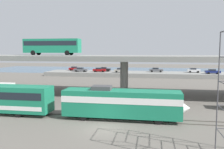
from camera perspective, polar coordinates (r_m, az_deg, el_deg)
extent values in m
plane|color=#605B54|center=(26.21, -2.23, -13.20)|extent=(260.00, 260.00, 0.00)
cube|color=#59544C|center=(29.25, -0.90, -11.04)|extent=(110.00, 0.12, 0.12)
cube|color=#59544C|center=(30.61, -0.40, -10.27)|extent=(110.00, 0.12, 0.12)
cube|color=#197A56|center=(29.20, 2.29, -6.97)|extent=(14.51, 3.00, 3.20)
cube|color=white|center=(29.08, 2.29, -5.87)|extent=(14.51, 3.04, 0.77)
cone|color=white|center=(29.28, 16.65, -7.82)|extent=(1.98, 2.85, 2.85)
cube|color=black|center=(28.87, 13.78, -5.47)|extent=(1.98, 2.70, 1.02)
cube|color=#3F3F42|center=(29.26, -2.52, -3.26)|extent=(2.40, 1.80, 0.50)
cylinder|color=black|center=(30.69, 11.15, -9.52)|extent=(0.96, 0.18, 0.96)
cylinder|color=black|center=(28.09, 11.30, -10.97)|extent=(0.96, 0.18, 0.96)
cylinder|color=black|center=(31.73, -5.66, -8.93)|extent=(0.96, 0.18, 0.96)
cylinder|color=black|center=(29.23, -7.07, -10.24)|extent=(0.96, 0.18, 0.96)
cylinder|color=black|center=(34.97, -19.59, -7.89)|extent=(0.92, 0.18, 0.92)
cylinder|color=black|center=(32.71, -21.91, -8.91)|extent=(0.92, 0.18, 0.92)
cube|color=gray|center=(44.56, 3.01, 4.03)|extent=(96.00, 12.29, 0.92)
cylinder|color=gray|center=(44.84, 2.99, -0.84)|extent=(1.50, 1.50, 6.71)
cube|color=#197A56|center=(51.00, -14.40, 6.79)|extent=(12.00, 2.55, 2.90)
cube|color=black|center=(51.01, -14.41, 7.37)|extent=(11.52, 2.59, 0.93)
cube|color=black|center=(48.90, -7.97, 7.37)|extent=(0.08, 2.30, 1.74)
cylinder|color=black|center=(50.74, -9.94, 5.25)|extent=(1.00, 0.26, 1.00)
cylinder|color=black|center=(48.46, -10.90, 5.21)|extent=(1.00, 0.26, 1.00)
cylinder|color=black|center=(53.68, -17.48, 5.10)|extent=(1.00, 0.26, 1.00)
cylinder|color=black|center=(51.53, -18.70, 5.04)|extent=(1.00, 0.26, 1.00)
cube|color=#0C4C26|center=(42.54, -21.91, -4.22)|extent=(2.00, 2.30, 2.00)
cylinder|color=black|center=(43.78, -21.44, -5.26)|extent=(0.88, 0.28, 0.88)
cylinder|color=black|center=(41.96, -22.98, -5.79)|extent=(0.88, 0.28, 0.88)
cylinder|color=#47474C|center=(21.41, 24.42, -4.14)|extent=(0.10, 0.10, 10.06)
cylinder|color=#47474C|center=(20.56, 25.28, -13.26)|extent=(0.07, 3.37, 0.07)
cylinder|color=#47474C|center=(20.01, 25.53, -7.79)|extent=(0.07, 3.37, 0.07)
cube|color=gray|center=(79.80, 5.87, 0.11)|extent=(61.83, 10.89, 1.35)
cube|color=#9E998C|center=(77.95, 2.20, 1.00)|extent=(4.47, 1.85, 0.70)
cube|color=#1E232B|center=(77.93, 2.04, 1.43)|extent=(1.96, 1.63, 0.48)
cylinder|color=black|center=(78.68, 3.28, 0.78)|extent=(0.64, 0.20, 0.64)
cylinder|color=black|center=(76.95, 3.14, 0.67)|extent=(0.64, 0.20, 0.64)
cylinder|color=black|center=(79.03, 1.29, 0.81)|extent=(0.64, 0.20, 0.64)
cylinder|color=black|center=(77.31, 1.10, 0.70)|extent=(0.64, 0.20, 0.64)
cube|color=black|center=(82.15, -1.89, 1.24)|extent=(4.39, 1.82, 0.70)
cube|color=#1E232B|center=(82.15, -2.04, 1.66)|extent=(1.93, 1.60, 0.48)
cylinder|color=black|center=(82.77, -0.85, 1.04)|extent=(0.64, 0.20, 0.64)
cylinder|color=black|center=(81.07, -1.07, 0.94)|extent=(0.64, 0.20, 0.64)
cylinder|color=black|center=(83.30, -2.69, 1.06)|extent=(0.64, 0.20, 0.64)
cylinder|color=black|center=(81.62, -2.95, 0.96)|extent=(0.64, 0.20, 0.64)
cube|color=navy|center=(79.54, 23.37, 0.62)|extent=(4.42, 1.86, 0.70)
cube|color=#1E232B|center=(79.44, 23.23, 1.05)|extent=(1.95, 1.64, 0.48)
cylinder|color=black|center=(80.75, 24.15, 0.41)|extent=(0.64, 0.20, 0.64)
cylinder|color=black|center=(79.05, 24.47, 0.29)|extent=(0.64, 0.20, 0.64)
cylinder|color=black|center=(80.11, 22.26, 0.45)|extent=(0.64, 0.20, 0.64)
cylinder|color=black|center=(78.39, 22.54, 0.33)|extent=(0.64, 0.20, 0.64)
cube|color=maroon|center=(79.59, -3.09, 1.09)|extent=(4.27, 1.71, 0.70)
cube|color=#1E232B|center=(79.59, -3.24, 1.52)|extent=(1.88, 1.50, 0.48)
cylinder|color=black|center=(80.13, -2.04, 0.88)|extent=(0.64, 0.20, 0.64)
cylinder|color=black|center=(78.55, -2.27, 0.78)|extent=(0.64, 0.20, 0.64)
cylinder|color=black|center=(80.71, -3.88, 0.90)|extent=(0.64, 0.20, 0.64)
cylinder|color=black|center=(79.14, -4.15, 0.80)|extent=(0.64, 0.20, 0.64)
cube|color=silver|center=(82.25, 19.32, 0.93)|extent=(4.10, 1.74, 0.70)
cube|color=#1E232B|center=(82.17, 19.19, 1.34)|extent=(1.81, 1.53, 0.48)
cylinder|color=black|center=(83.31, 20.08, 0.72)|extent=(0.64, 0.20, 0.64)
cylinder|color=black|center=(81.70, 20.29, 0.61)|extent=(0.64, 0.20, 0.64)
cylinder|color=black|center=(82.88, 18.35, 0.75)|extent=(0.64, 0.20, 0.64)
cylinder|color=black|center=(81.26, 18.53, 0.65)|extent=(0.64, 0.20, 0.64)
cube|color=#515459|center=(80.93, 10.73, 1.08)|extent=(4.62, 1.79, 0.70)
cube|color=#1E232B|center=(80.88, 10.58, 1.50)|extent=(2.03, 1.58, 0.48)
cylinder|color=black|center=(81.85, 11.72, 0.86)|extent=(0.64, 0.20, 0.64)
cylinder|color=black|center=(80.15, 11.76, 0.76)|extent=(0.64, 0.20, 0.64)
cylinder|color=black|center=(81.79, 9.71, 0.90)|extent=(0.64, 0.20, 0.64)
cylinder|color=black|center=(80.09, 9.71, 0.79)|extent=(0.64, 0.20, 0.64)
cube|color=maroon|center=(86.53, -9.09, 1.40)|extent=(4.10, 1.73, 0.70)
cube|color=#1E232B|center=(86.55, -9.22, 1.79)|extent=(1.81, 1.52, 0.48)
cylinder|color=black|center=(86.94, -8.12, 1.21)|extent=(0.64, 0.20, 0.64)
cylinder|color=black|center=(85.38, -8.45, 1.12)|extent=(0.64, 0.20, 0.64)
cylinder|color=black|center=(87.74, -9.70, 1.22)|extent=(0.64, 0.20, 0.64)
cylinder|color=black|center=(86.20, -10.06, 1.14)|extent=(0.64, 0.20, 0.64)
cube|color=#515459|center=(81.20, -7.60, 1.14)|extent=(4.69, 1.88, 0.70)
cube|color=#1E232B|center=(81.23, -7.77, 1.56)|extent=(2.06, 1.65, 0.48)
cylinder|color=black|center=(81.67, -6.44, 0.94)|extent=(0.64, 0.20, 0.64)
cylinder|color=black|center=(79.96, -6.79, 0.83)|extent=(0.64, 0.20, 0.64)
cylinder|color=black|center=(82.51, -8.38, 0.96)|extent=(0.64, 0.20, 0.64)
cylinder|color=black|center=(80.83, -8.77, 0.85)|extent=(0.64, 0.20, 0.64)
cube|color=#385B7A|center=(102.73, 6.70, 0.99)|extent=(140.00, 36.00, 0.01)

